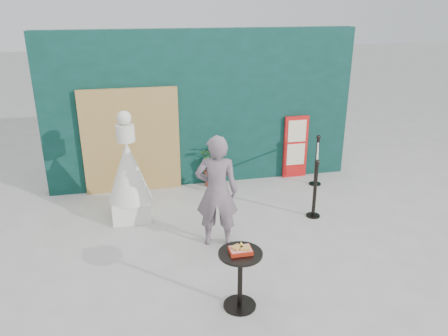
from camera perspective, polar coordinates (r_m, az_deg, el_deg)
ground at (r=6.30m, az=2.41°, el=-12.40°), size 60.00×60.00×0.00m
back_wall at (r=8.57m, az=-2.84°, el=7.71°), size 6.00×0.30×3.00m
bamboo_fence at (r=8.39m, az=-12.01°, el=3.42°), size 1.80×0.08×2.00m
woman at (r=6.38m, az=-0.94°, el=-3.10°), size 0.71×0.56×1.72m
menu_board at (r=9.12m, az=9.33°, el=2.73°), size 0.50×0.07×1.30m
statue at (r=7.38m, az=-12.31°, el=-1.04°), size 0.73×0.73×1.86m
cafe_table at (r=5.27m, az=2.12°, el=-13.31°), size 0.52×0.52×0.75m
food_basket at (r=5.12m, az=2.18°, el=-10.61°), size 0.26×0.19×0.11m
planter at (r=8.61m, az=-1.46°, el=1.02°), size 0.53×0.46×0.91m
stanchion_barrier at (r=8.17m, az=11.91°, el=-0.82°), size 0.84×1.54×1.03m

